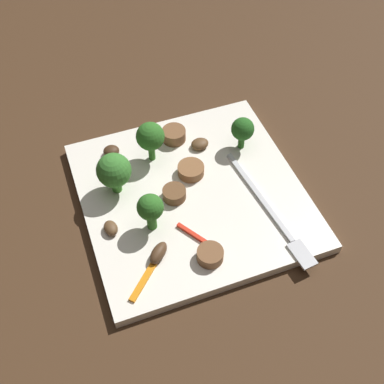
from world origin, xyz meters
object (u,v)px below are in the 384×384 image
object	(u,v)px
plate	(192,195)
pepper_strip_2	(192,233)
sausage_slice_1	(191,170)
mushroom_0	(111,151)
broccoli_floret_1	(114,171)
sausage_slice_0	(210,255)
broccoli_floret_2	(150,137)
broccoli_floret_3	(243,130)
mushroom_3	(111,228)
sausage_slice_2	(175,195)
mushroom_2	(158,253)
broccoli_floret_0	(150,209)
sausage_slice_3	(174,135)
fork	(273,215)
mushroom_4	(200,144)
pepper_strip_1	(143,282)

from	to	relation	value
plate	pepper_strip_2	distance (m)	0.06
sausage_slice_1	mushroom_0	distance (m)	0.11
broccoli_floret_1	sausage_slice_0	bearing A→B (deg)	28.63
broccoli_floret_2	sausage_slice_1	distance (m)	0.06
broccoli_floret_3	broccoli_floret_2	bearing A→B (deg)	-100.08
plate	broccoli_floret_1	bearing A→B (deg)	-112.80
broccoli_floret_1	mushroom_3	distance (m)	0.07
plate	sausage_slice_2	size ratio (longest dim) A/B	9.24
plate	mushroom_2	bearing A→B (deg)	-42.30
broccoli_floret_0	mushroom_3	bearing A→B (deg)	-102.77
mushroom_0	mushroom_3	xyz separation A→B (m)	(0.11, -0.03, -0.00)
sausage_slice_3	mushroom_3	world-z (taller)	sausage_slice_3
mushroom_2	plate	bearing A→B (deg)	137.70
broccoli_floret_0	mushroom_2	world-z (taller)	broccoli_floret_0
broccoli_floret_3	sausage_slice_3	xyz separation A→B (m)	(-0.04, -0.08, -0.02)
fork	broccoli_floret_2	bearing A→B (deg)	-148.49
fork	sausage_slice_1	distance (m)	0.11
mushroom_0	mushroom_3	bearing A→B (deg)	-14.74
fork	sausage_slice_3	xyz separation A→B (m)	(-0.16, -0.07, 0.01)
sausage_slice_3	sausage_slice_0	bearing A→B (deg)	-6.84
mushroom_2	mushroom_4	size ratio (longest dim) A/B	1.25
mushroom_0	sausage_slice_2	bearing A→B (deg)	28.92
fork	mushroom_0	bearing A→B (deg)	-142.68
pepper_strip_1	mushroom_0	bearing A→B (deg)	175.45
sausage_slice_2	mushroom_4	distance (m)	0.09
broccoli_floret_2	sausage_slice_2	xyz separation A→B (m)	(0.07, 0.01, -0.03)
pepper_strip_2	mushroom_3	bearing A→B (deg)	-113.41
plate	sausage_slice_1	world-z (taller)	sausage_slice_1
plate	broccoli_floret_1	size ratio (longest dim) A/B	4.67
sausage_slice_1	sausage_slice_2	distance (m)	0.04
mushroom_0	mushroom_3	distance (m)	0.12
broccoli_floret_3	mushroom_3	size ratio (longest dim) A/B	2.23
plate	pepper_strip_1	xyz separation A→B (m)	(0.10, -0.09, 0.01)
mushroom_2	broccoli_floret_0	bearing A→B (deg)	172.56
sausage_slice_3	mushroom_2	world-z (taller)	sausage_slice_3
broccoli_floret_1	sausage_slice_3	bearing A→B (deg)	121.66
broccoli_floret_0	fork	bearing A→B (deg)	75.75
mushroom_2	pepper_strip_1	world-z (taller)	mushroom_2
mushroom_4	pepper_strip_2	xyz separation A→B (m)	(0.12, -0.06, -0.00)
broccoli_floret_1	mushroom_3	size ratio (longest dim) A/B	2.68
mushroom_4	sausage_slice_1	bearing A→B (deg)	-34.31
sausage_slice_2	mushroom_3	world-z (taller)	sausage_slice_2
fork	broccoli_floret_3	world-z (taller)	broccoli_floret_3
mushroom_3	pepper_strip_1	bearing A→B (deg)	11.28
mushroom_3	mushroom_0	bearing A→B (deg)	165.26
sausage_slice_3	mushroom_3	xyz separation A→B (m)	(0.11, -0.11, -0.00)
pepper_strip_1	pepper_strip_2	world-z (taller)	same
fork	mushroom_4	xyz separation A→B (m)	(-0.13, -0.04, 0.00)
fork	broccoli_floret_1	size ratio (longest dim) A/B	3.27
sausage_slice_3	mushroom_0	distance (m)	0.08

